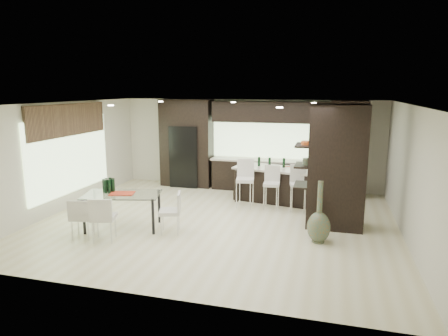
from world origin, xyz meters
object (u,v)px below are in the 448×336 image
(bench, at_px, (282,191))
(stool_left, at_px, (245,188))
(stool_right, at_px, (298,193))
(floor_vase, at_px, (319,212))
(kitchen_island, at_px, (276,184))
(chair_near, at_px, (104,220))
(chair_end, at_px, (170,214))
(dining_table, at_px, (123,211))
(stool_mid, at_px, (271,192))
(chair_far, at_px, (83,220))

(bench, bearing_deg, stool_left, -123.64)
(stool_right, xyz_separation_m, floor_vase, (0.57, -1.98, 0.16))
(kitchen_island, xyz_separation_m, floor_vase, (1.25, -2.76, 0.17))
(bench, bearing_deg, stool_right, -46.65)
(chair_near, distance_m, chair_end, 1.35)
(stool_right, xyz_separation_m, dining_table, (-3.60, -2.26, -0.08))
(kitchen_island, xyz_separation_m, chair_end, (-1.82, -3.04, -0.06))
(chair_near, bearing_deg, floor_vase, -3.01)
(stool_left, bearing_deg, floor_vase, -54.79)
(stool_left, relative_size, stool_mid, 1.12)
(kitchen_island, distance_m, stool_left, 1.05)
(stool_left, bearing_deg, chair_end, -126.13)
(floor_vase, bearing_deg, chair_near, -165.91)
(chair_far, distance_m, chair_end, 1.78)
(stool_mid, relative_size, dining_table, 0.55)
(chair_near, height_order, chair_far, chair_near)
(stool_left, height_order, chair_far, stool_left)
(stool_left, distance_m, chair_far, 4.06)
(stool_mid, relative_size, bench, 0.62)
(stool_mid, bearing_deg, chair_far, -142.67)
(bench, bearing_deg, floor_vase, -56.87)
(stool_left, height_order, bench, stool_left)
(stool_left, relative_size, dining_table, 0.62)
(floor_vase, bearing_deg, stool_mid, 122.18)
(stool_left, relative_size, bench, 0.70)
(kitchen_island, bearing_deg, chair_far, -121.48)
(stool_left, xyz_separation_m, chair_near, (-2.24, -3.01, -0.07))
(stool_right, relative_size, chair_far, 1.19)
(kitchen_island, xyz_separation_m, dining_table, (-2.92, -3.04, -0.07))
(stool_left, bearing_deg, stool_mid, -7.32)
(stool_left, relative_size, floor_vase, 0.80)
(stool_left, height_order, stool_right, stool_left)
(dining_table, relative_size, chair_near, 1.91)
(chair_end, bearing_deg, bench, -50.60)
(kitchen_island, height_order, dining_table, kitchen_island)
(kitchen_island, relative_size, floor_vase, 1.76)
(stool_right, distance_m, chair_near, 4.70)
(floor_vase, bearing_deg, stool_right, 106.09)
(stool_right, distance_m, bench, 0.98)
(stool_right, bearing_deg, dining_table, -159.13)
(floor_vase, height_order, chair_end, floor_vase)
(dining_table, relative_size, chair_far, 2.08)
(bench, relative_size, dining_table, 0.88)
(floor_vase, bearing_deg, bench, 110.83)
(kitchen_island, distance_m, stool_mid, 0.77)
(stool_right, xyz_separation_m, chair_far, (-4.11, -3.01, -0.08))
(bench, relative_size, chair_end, 1.77)
(floor_vase, distance_m, chair_near, 4.31)
(stool_right, distance_m, floor_vase, 2.07)
(stool_left, height_order, dining_table, stool_left)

